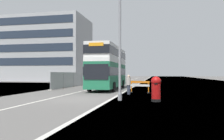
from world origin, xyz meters
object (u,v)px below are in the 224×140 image
object	(u,v)px
lamppost_foreground	(120,36)
pedestrian_at_kerb	(129,85)
roadworks_barrier	(140,85)
car_receding_far	(120,77)
car_oncoming_near	(108,78)
double_decker_bus	(108,67)
red_pillar_postbox	(156,88)
car_receding_mid	(117,77)

from	to	relation	value
lamppost_foreground	pedestrian_at_kerb	size ratio (longest dim) A/B	5.41
roadworks_barrier	car_receding_far	bearing A→B (deg)	102.50
lamppost_foreground	car_receding_far	xyz separation A→B (m)	(-6.41, 39.28, -3.40)
roadworks_barrier	car_oncoming_near	size ratio (longest dim) A/B	0.50
double_decker_bus	car_oncoming_near	size ratio (longest dim) A/B	2.84
roadworks_barrier	car_oncoming_near	distance (m)	20.92
double_decker_bus	car_oncoming_near	distance (m)	16.14
lamppost_foreground	car_receding_far	world-z (taller)	lamppost_foreground
lamppost_foreground	car_receding_far	size ratio (longest dim) A/B	2.20
red_pillar_postbox	double_decker_bus	bearing A→B (deg)	117.97
double_decker_bus	red_pillar_postbox	distance (m)	11.86
double_decker_bus	car_receding_far	size ratio (longest dim) A/B	2.56
double_decker_bus	car_receding_far	xyz separation A→B (m)	(-3.33, 29.01, -1.56)
car_receding_far	red_pillar_postbox	bearing A→B (deg)	-77.35
roadworks_barrier	car_receding_mid	bearing A→B (deg)	104.93
car_oncoming_near	car_receding_mid	distance (m)	6.93
car_receding_mid	pedestrian_at_kerb	xyz separation A→B (m)	(6.20, -28.25, -0.19)
double_decker_bus	roadworks_barrier	xyz separation A→B (m)	(3.95, -3.85, -1.88)
roadworks_barrier	pedestrian_at_kerb	size ratio (longest dim) A/B	1.11
car_receding_mid	roadworks_barrier	bearing A→B (deg)	-75.07
car_oncoming_near	lamppost_foreground	bearing A→B (deg)	-75.65
lamppost_foreground	red_pillar_postbox	size ratio (longest dim) A/B	5.66
double_decker_bus	car_receding_mid	size ratio (longest dim) A/B	2.67
roadworks_barrier	car_receding_mid	xyz separation A→B (m)	(-7.04, 26.43, 0.34)
car_receding_mid	car_receding_far	xyz separation A→B (m)	(-0.24, 6.43, -0.01)
lamppost_foreground	car_receding_mid	xyz separation A→B (m)	(-6.17, 32.85, -3.39)
lamppost_foreground	car_oncoming_near	size ratio (longest dim) A/B	2.43
lamppost_foreground	car_oncoming_near	world-z (taller)	lamppost_foreground
lamppost_foreground	red_pillar_postbox	world-z (taller)	lamppost_foreground
double_decker_bus	lamppost_foreground	bearing A→B (deg)	-73.36
lamppost_foreground	red_pillar_postbox	distance (m)	4.30
lamppost_foreground	double_decker_bus	bearing A→B (deg)	106.64
lamppost_foreground	car_oncoming_near	bearing A→B (deg)	104.35
red_pillar_postbox	car_receding_mid	xyz separation A→B (m)	(-8.60, 32.94, 0.16)
lamppost_foreground	roadworks_barrier	distance (m)	7.48
roadworks_barrier	car_receding_mid	world-z (taller)	car_receding_mid
roadworks_barrier	car_oncoming_near	bearing A→B (deg)	111.06
car_receding_mid	pedestrian_at_kerb	bearing A→B (deg)	-77.62
car_receding_far	car_oncoming_near	bearing A→B (deg)	-91.00
car_oncoming_near	pedestrian_at_kerb	size ratio (longest dim) A/B	2.22
double_decker_bus	roadworks_barrier	bearing A→B (deg)	-44.30
double_decker_bus	car_oncoming_near	xyz separation A→B (m)	(-3.57, 15.66, -1.59)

